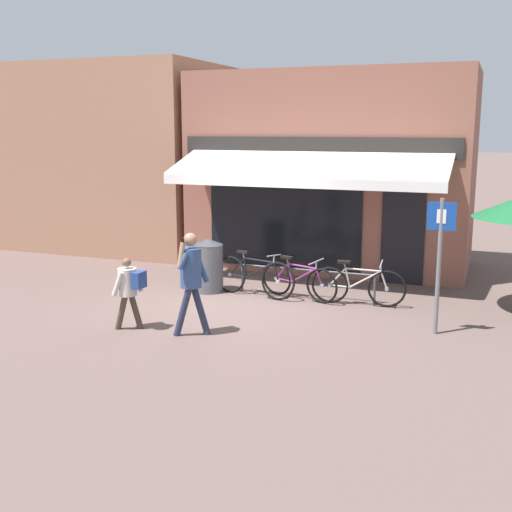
% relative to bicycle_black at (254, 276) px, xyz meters
% --- Properties ---
extents(ground_plane, '(160.00, 160.00, 0.00)m').
position_rel_bicycle_black_xyz_m(ground_plane, '(-0.19, -0.72, -0.40)').
color(ground_plane, brown).
extents(shop_front, '(6.45, 4.51, 4.55)m').
position_rel_bicycle_black_xyz_m(shop_front, '(0.65, 3.53, 1.88)').
color(shop_front, '#8E5647').
rests_on(shop_front, ground_plane).
extents(neighbour_building, '(6.46, 4.00, 4.93)m').
position_rel_bicycle_black_xyz_m(neighbour_building, '(-6.00, 4.05, 2.07)').
color(neighbour_building, '#9E7056').
rests_on(neighbour_building, ground_plane).
extents(bike_rack_rail, '(2.80, 0.04, 0.57)m').
position_rel_bicycle_black_xyz_m(bike_rack_rail, '(1.00, 0.26, 0.07)').
color(bike_rack_rail, '#47494F').
rests_on(bike_rack_rail, ground_plane).
extents(bicycle_black, '(1.84, 0.52, 0.90)m').
position_rel_bicycle_black_xyz_m(bicycle_black, '(0.00, 0.00, 0.00)').
color(bicycle_black, black).
rests_on(bicycle_black, ground_plane).
extents(bicycle_purple, '(1.68, 0.67, 0.83)m').
position_rel_bicycle_black_xyz_m(bicycle_purple, '(0.90, 0.07, -0.02)').
color(bicycle_purple, black).
rests_on(bicycle_purple, ground_plane).
extents(bicycle_silver, '(1.77, 0.52, 0.86)m').
position_rel_bicycle_black_xyz_m(bicycle_silver, '(2.07, 0.04, -0.01)').
color(bicycle_silver, black).
rests_on(bicycle_silver, ground_plane).
extents(pedestrian_adult, '(0.56, 0.60, 1.68)m').
position_rel_bicycle_black_xyz_m(pedestrian_adult, '(-0.05, -2.63, 0.63)').
color(pedestrian_adult, '#282D47').
rests_on(pedestrian_adult, ground_plane).
extents(pedestrian_child, '(0.51, 0.49, 1.21)m').
position_rel_bicycle_black_xyz_m(pedestrian_child, '(-1.14, -2.71, 0.35)').
color(pedestrian_child, '#47382D').
rests_on(pedestrian_child, ground_plane).
extents(litter_bin, '(0.60, 0.60, 1.09)m').
position_rel_bicycle_black_xyz_m(litter_bin, '(-0.98, 0.00, 0.15)').
color(litter_bin, '#515459').
rests_on(litter_bin, ground_plane).
extents(parking_sign, '(0.44, 0.07, 2.20)m').
position_rel_bicycle_black_xyz_m(parking_sign, '(3.61, -1.18, 0.96)').
color(parking_sign, slate).
rests_on(parking_sign, ground_plane).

